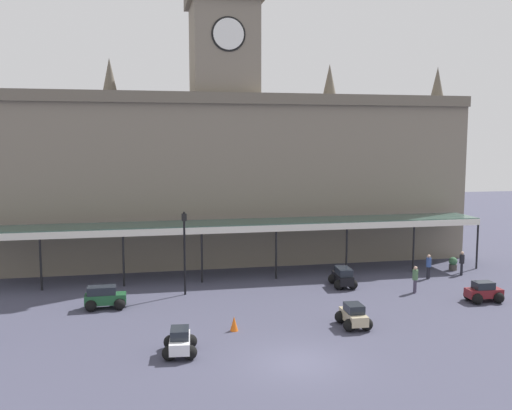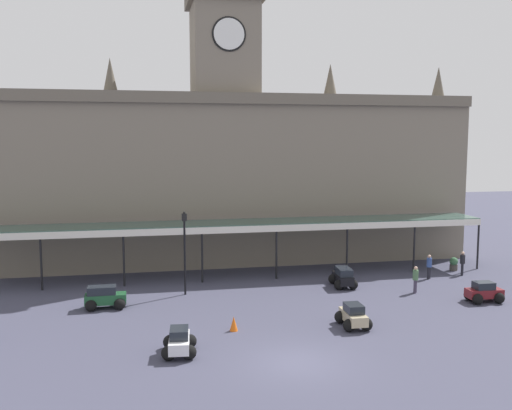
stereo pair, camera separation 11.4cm
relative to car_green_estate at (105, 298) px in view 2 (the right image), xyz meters
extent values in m
plane|color=#3E3F52|center=(8.47, -9.58, -0.56)|extent=(140.00, 140.00, 0.00)
cube|color=slate|center=(8.47, 11.45, 5.81)|extent=(37.44, 6.14, 12.74)
cube|color=#685F52|center=(8.47, 8.23, 11.78)|extent=(37.44, 0.30, 0.80)
cube|color=slate|center=(8.47, 11.45, 15.52)|extent=(4.80, 4.80, 6.68)
cylinder|color=white|center=(8.47, 8.99, 16.32)|extent=(2.20, 0.12, 2.20)
cylinder|color=black|center=(8.47, 9.03, 16.32)|extent=(2.46, 0.06, 2.46)
cone|color=#5B5448|center=(0.04, 11.45, 13.48)|extent=(1.10, 1.10, 2.60)
cone|color=#5B5448|center=(16.89, 11.45, 13.48)|extent=(1.10, 1.10, 2.60)
cone|color=#5B5448|center=(26.19, 11.45, 13.48)|extent=(1.10, 1.10, 2.60)
cube|color=#38564C|center=(8.47, 6.18, 3.12)|extent=(35.26, 3.20, 0.16)
cube|color=silver|center=(8.47, 4.58, 2.92)|extent=(35.26, 0.12, 0.44)
cylinder|color=black|center=(-4.13, 4.73, 1.24)|extent=(0.14, 0.14, 3.61)
cylinder|color=black|center=(0.91, 4.73, 1.24)|extent=(0.14, 0.14, 3.61)
cylinder|color=black|center=(5.95, 4.73, 1.24)|extent=(0.14, 0.14, 3.61)
cylinder|color=black|center=(10.99, 4.73, 1.24)|extent=(0.14, 0.14, 3.61)
cylinder|color=black|center=(16.02, 4.73, 1.24)|extent=(0.14, 0.14, 3.61)
cylinder|color=black|center=(21.06, 4.73, 1.24)|extent=(0.14, 0.14, 3.61)
cylinder|color=black|center=(26.10, 4.73, 1.24)|extent=(0.14, 0.14, 3.61)
cube|color=#1E512D|center=(0.04, 0.00, -0.02)|extent=(2.26, 0.92, 0.55)
cube|color=#1E232B|center=(-0.16, 0.00, 0.48)|extent=(1.56, 0.84, 0.45)
sphere|color=black|center=(0.81, 0.46, -0.24)|extent=(0.64, 0.64, 0.64)
sphere|color=black|center=(0.82, -0.44, -0.24)|extent=(0.64, 0.64, 0.64)
sphere|color=black|center=(-0.74, 0.44, -0.24)|extent=(0.64, 0.64, 0.64)
sphere|color=black|center=(-0.73, -0.46, -0.24)|extent=(0.64, 0.64, 0.64)
cube|color=maroon|center=(21.58, -3.02, -0.04)|extent=(2.08, 0.95, 0.50)
cube|color=#1E232B|center=(21.53, -3.02, 0.42)|extent=(1.13, 0.84, 0.42)
sphere|color=black|center=(22.27, -2.60, -0.24)|extent=(0.64, 0.64, 0.64)
sphere|color=black|center=(22.24, -3.48, -0.24)|extent=(0.64, 0.64, 0.64)
sphere|color=black|center=(20.92, -2.56, -0.24)|extent=(0.64, 0.64, 0.64)
sphere|color=black|center=(20.89, -3.44, -0.24)|extent=(0.64, 0.64, 0.64)
cube|color=black|center=(14.70, 1.86, -0.02)|extent=(1.09, 2.32, 0.55)
cube|color=#1E232B|center=(14.69, 1.67, 0.48)|extent=(0.96, 1.62, 0.45)
sphere|color=black|center=(14.32, 2.68, -0.24)|extent=(0.64, 0.64, 0.64)
sphere|color=black|center=(15.22, 2.60, -0.24)|extent=(0.64, 0.64, 0.64)
sphere|color=black|center=(14.19, 1.13, -0.24)|extent=(0.64, 0.64, 0.64)
sphere|color=black|center=(15.08, 1.05, -0.24)|extent=(0.64, 0.64, 0.64)
cube|color=tan|center=(12.49, -5.71, -0.04)|extent=(0.93, 2.07, 0.50)
cube|color=#1E232B|center=(12.49, -5.76, 0.42)|extent=(0.83, 1.12, 0.42)
sphere|color=black|center=(12.07, -5.03, -0.24)|extent=(0.64, 0.64, 0.64)
sphere|color=black|center=(12.95, -5.05, -0.24)|extent=(0.64, 0.64, 0.64)
sphere|color=black|center=(12.04, -6.38, -0.24)|extent=(0.64, 0.64, 0.64)
sphere|color=black|center=(12.92, -6.40, -0.24)|extent=(0.64, 0.64, 0.64)
cube|color=silver|center=(3.66, -7.67, -0.04)|extent=(1.07, 2.12, 0.50)
cube|color=#1E232B|center=(3.65, -7.72, 0.42)|extent=(0.90, 1.17, 0.42)
sphere|color=black|center=(3.29, -6.95, -0.24)|extent=(0.64, 0.64, 0.64)
sphere|color=black|center=(4.16, -7.04, -0.24)|extent=(0.64, 0.64, 0.64)
sphere|color=black|center=(3.16, -8.30, -0.24)|extent=(0.64, 0.64, 0.64)
sphere|color=black|center=(4.03, -8.38, -0.24)|extent=(0.64, 0.64, 0.64)
cylinder|color=black|center=(21.21, 2.72, -0.15)|extent=(0.17, 0.17, 0.82)
cylinder|color=black|center=(21.06, 2.56, -0.15)|extent=(0.17, 0.17, 0.82)
cylinder|color=#334C8C|center=(21.13, 2.64, 0.57)|extent=(0.34, 0.34, 0.62)
sphere|color=tan|center=(21.13, 2.64, 0.99)|extent=(0.23, 0.23, 0.23)
cylinder|color=#3F384C|center=(18.62, -0.36, -0.15)|extent=(0.17, 0.17, 0.82)
cylinder|color=#3F384C|center=(18.49, -0.54, -0.15)|extent=(0.17, 0.17, 0.82)
cylinder|color=#4C724C|center=(18.56, -0.45, 0.57)|extent=(0.34, 0.34, 0.62)
sphere|color=tan|center=(18.56, -0.45, 0.99)|extent=(0.23, 0.23, 0.23)
cylinder|color=black|center=(24.01, 3.27, -0.15)|extent=(0.17, 0.17, 0.82)
cylinder|color=black|center=(23.89, 3.09, -0.15)|extent=(0.17, 0.17, 0.82)
cylinder|color=black|center=(23.95, 3.18, 0.57)|extent=(0.34, 0.34, 0.62)
sphere|color=tan|center=(23.95, 3.18, 0.99)|extent=(0.23, 0.23, 0.23)
cylinder|color=black|center=(4.62, 1.96, 1.71)|extent=(0.13, 0.13, 4.55)
cube|color=black|center=(4.62, 1.96, 4.20)|extent=(0.30, 0.30, 0.44)
sphere|color=black|center=(4.62, 1.96, 4.48)|extent=(0.14, 0.14, 0.14)
cone|color=orange|center=(6.49, -5.12, -0.20)|extent=(0.40, 0.40, 0.73)
cylinder|color=#47423D|center=(24.14, 4.61, -0.35)|extent=(0.56, 0.56, 0.42)
sphere|color=#386542|center=(24.14, 4.61, 0.10)|extent=(0.60, 0.60, 0.60)
camera|label=1|loc=(2.18, -31.76, 8.82)|focal=39.57mm
camera|label=2|loc=(2.29, -31.78, 8.82)|focal=39.57mm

